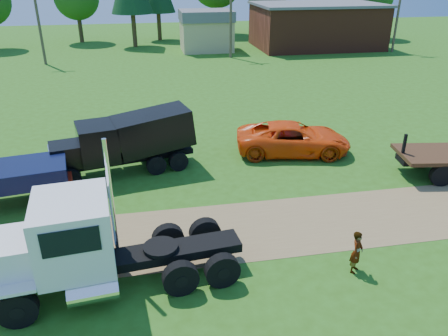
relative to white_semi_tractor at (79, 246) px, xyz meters
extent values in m
plane|color=#2C5813|center=(6.35, 2.43, -1.66)|extent=(140.00, 140.00, 0.00)
cube|color=brown|center=(6.35, 2.43, -1.65)|extent=(120.00, 4.20, 0.01)
cube|color=black|center=(1.22, 0.15, -0.81)|extent=(7.97, 1.82, 0.32)
cylinder|color=black|center=(-1.70, -1.28, -1.08)|extent=(1.19, 0.49, 1.16)
cylinder|color=black|center=(-1.70, -1.28, -1.08)|extent=(0.44, 0.43, 0.41)
cylinder|color=black|center=(-1.94, 0.96, -1.08)|extent=(1.19, 0.49, 1.16)
cylinder|color=black|center=(-1.94, 0.96, -1.08)|extent=(0.44, 0.43, 0.41)
cylinder|color=black|center=(3.02, -0.79, -1.08)|extent=(1.19, 0.49, 1.16)
cylinder|color=black|center=(3.02, -0.79, -1.08)|extent=(0.44, 0.43, 0.41)
cylinder|color=black|center=(2.78, 1.45, -1.08)|extent=(1.19, 0.49, 1.16)
cylinder|color=black|center=(2.78, 1.45, -1.08)|extent=(0.44, 0.43, 0.41)
cylinder|color=black|center=(4.38, -0.65, -1.08)|extent=(1.19, 0.49, 1.16)
cylinder|color=black|center=(4.38, -0.65, -1.08)|extent=(0.44, 0.43, 0.41)
cylinder|color=black|center=(4.15, 1.59, -1.08)|extent=(1.19, 0.49, 1.16)
cylinder|color=black|center=(4.15, 1.59, -1.08)|extent=(0.44, 0.43, 0.41)
cube|color=silver|center=(-1.77, -0.16, -0.02)|extent=(2.07, 1.98, 1.27)
cube|color=silver|center=(-0.09, 0.02, 0.51)|extent=(2.46, 2.75, 2.21)
cube|color=black|center=(-1.17, -0.09, 0.98)|extent=(0.27, 2.10, 0.90)
cube|color=black|center=(0.04, -1.25, 0.98)|extent=(1.58, 0.21, 0.79)
cube|color=black|center=(-0.22, 1.29, 0.98)|extent=(1.58, 0.21, 0.79)
cube|color=silver|center=(-1.70, -1.28, -0.39)|extent=(1.31, 0.60, 0.11)
cube|color=silver|center=(-1.94, 0.96, -0.39)|extent=(1.31, 0.60, 0.11)
cylinder|color=white|center=(0.40, -1.15, -0.92)|extent=(1.53, 0.78, 0.63)
cylinder|color=white|center=(1.06, 0.72, 0.77)|extent=(0.16, 0.16, 4.85)
cylinder|color=black|center=(2.48, 0.29, -0.57)|extent=(1.27, 1.27, 0.13)
cube|color=black|center=(1.08, 8.80, -0.95)|extent=(7.12, 2.40, 0.27)
cylinder|color=black|center=(-1.32, 7.32, -1.17)|extent=(1.02, 0.51, 0.98)
cylinder|color=black|center=(-1.32, 7.32, -1.17)|extent=(0.40, 0.39, 0.34)
cylinder|color=black|center=(-1.73, 9.14, -1.17)|extent=(1.02, 0.51, 0.98)
cylinder|color=black|center=(-1.73, 9.14, -1.17)|extent=(0.40, 0.39, 0.34)
cylinder|color=black|center=(2.66, 8.20, -1.17)|extent=(1.02, 0.51, 0.98)
cylinder|color=black|center=(2.66, 8.20, -1.17)|extent=(0.40, 0.39, 0.34)
cylinder|color=black|center=(2.26, 10.02, -1.17)|extent=(1.02, 0.51, 0.98)
cylinder|color=black|center=(2.26, 10.02, -1.17)|extent=(0.40, 0.39, 0.34)
cylinder|color=black|center=(3.79, 8.45, -1.17)|extent=(1.02, 0.51, 0.98)
cylinder|color=black|center=(3.79, 8.45, -1.17)|extent=(0.40, 0.39, 0.34)
cylinder|color=black|center=(3.39, 10.27, -1.17)|extent=(1.02, 0.51, 0.98)
cylinder|color=black|center=(3.39, 10.27, -1.17)|extent=(0.40, 0.39, 0.34)
cube|color=black|center=(-1.44, 8.25, -0.28)|extent=(1.89, 1.82, 1.06)
cube|color=white|center=(-2.22, 8.07, -0.33)|extent=(0.36, 1.31, 0.89)
cube|color=black|center=(-0.05, 8.55, 0.12)|extent=(2.19, 2.46, 1.77)
cube|color=black|center=(-0.90, 8.37, 0.52)|extent=(0.43, 1.74, 0.71)
cube|color=black|center=(2.63, 9.15, 0.34)|extent=(4.26, 2.92, 2.15)
cylinder|color=black|center=(-2.18, 5.48, -1.10)|extent=(1.16, 0.53, 1.12)
cylinder|color=black|center=(-2.18, 5.48, -1.10)|extent=(0.45, 0.43, 0.39)
cylinder|color=black|center=(-2.51, 7.60, -1.10)|extent=(1.16, 0.53, 1.12)
cylinder|color=black|center=(-2.51, 7.60, -1.10)|extent=(0.45, 0.43, 0.39)
cube|color=black|center=(-3.05, 6.43, -0.28)|extent=(3.89, 2.87, 0.82)
imported|color=#F2480B|center=(10.23, 9.56, -0.79)|extent=(6.62, 3.94, 1.72)
cylinder|color=black|center=(15.84, 4.48, -1.12)|extent=(1.10, 0.48, 1.07)
cylinder|color=black|center=(16.18, 6.69, -1.12)|extent=(1.10, 0.48, 1.07)
cube|color=black|center=(14.53, 5.81, 0.00)|extent=(0.15, 0.15, 1.07)
imported|color=#999999|center=(8.96, -0.77, -0.88)|extent=(0.66, 0.67, 1.55)
imported|color=#999999|center=(1.47, 11.00, -0.82)|extent=(1.01, 0.92, 1.68)
cube|color=maroon|center=(24.35, 42.43, 0.84)|extent=(15.00, 10.00, 5.00)
cube|color=#5D5D62|center=(24.35, 42.43, 3.49)|extent=(15.40, 10.40, 0.30)
cube|color=tan|center=(10.35, 42.43, 0.14)|extent=(6.00, 5.00, 3.60)
cube|color=#5D5D62|center=(10.35, 42.43, 2.44)|extent=(6.20, 5.40, 1.20)
cylinder|color=#4E392C|center=(-7.65, 37.43, 2.84)|extent=(0.28, 0.28, 9.00)
cylinder|color=#4E392C|center=(12.35, 37.43, 2.84)|extent=(0.28, 0.28, 9.00)
cylinder|color=#4E392C|center=(32.35, 37.43, 2.84)|extent=(0.28, 0.28, 9.00)
cylinder|color=#3A2B18|center=(-5.41, 51.99, -0.11)|extent=(0.56, 0.56, 3.10)
cylinder|color=#3A2B18|center=(5.15, 51.81, 0.21)|extent=(0.56, 0.56, 3.74)
cylinder|color=#3A2B18|center=(13.94, 56.06, 0.36)|extent=(0.56, 0.56, 4.03)
cylinder|color=#3A2B18|center=(21.25, 54.50, -0.14)|extent=(0.56, 0.56, 3.04)
cylinder|color=#3A2B18|center=(34.75, 48.27, -0.18)|extent=(0.56, 0.56, 2.96)
cylinder|color=#3A2B18|center=(1.74, 46.96, 0.41)|extent=(0.56, 0.56, 4.13)
camera|label=1|loc=(2.33, -11.83, 7.87)|focal=35.00mm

